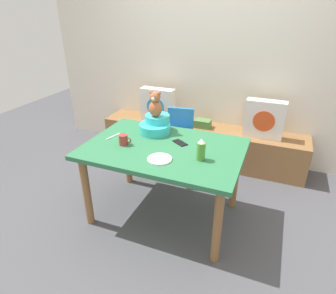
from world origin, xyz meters
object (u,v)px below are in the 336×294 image
at_px(highchair, 178,134).
at_px(coffee_mug, 124,140).
at_px(book_stack, 203,123).
at_px(ketchup_bottle, 201,150).
at_px(teddy_bear, 155,105).
at_px(infant_seat_teal, 156,125).
at_px(pillow_floral_right, 264,119).
at_px(pillow_floral_left, 158,105).
at_px(dinner_plate_near, 160,159).
at_px(dining_table, 164,156).
at_px(cell_phone, 180,143).

bearing_deg(highchair, coffee_mug, -102.77).
bearing_deg(book_stack, ketchup_bottle, -75.37).
distance_m(book_stack, teddy_bear, 1.09).
bearing_deg(infant_seat_teal, coffee_mug, -111.38).
bearing_deg(pillow_floral_right, infant_seat_teal, -135.80).
bearing_deg(pillow_floral_right, book_stack, 178.35).
relative_size(teddy_bear, ketchup_bottle, 1.35).
bearing_deg(pillow_floral_left, dinner_plate_near, -65.41).
distance_m(pillow_floral_left, book_stack, 0.64).
bearing_deg(dining_table, highchair, 100.55).
relative_size(pillow_floral_left, ketchup_bottle, 2.38).
distance_m(infant_seat_teal, cell_phone, 0.35).
height_order(pillow_floral_left, dinner_plate_near, pillow_floral_left).
xyz_separation_m(pillow_floral_right, ketchup_bottle, (-0.38, -1.30, 0.15)).
xyz_separation_m(dining_table, ketchup_bottle, (0.37, -0.10, 0.18)).
xyz_separation_m(ketchup_bottle, coffee_mug, (-0.71, 0.01, -0.04)).
relative_size(infant_seat_teal, dinner_plate_near, 1.65).
bearing_deg(dinner_plate_near, infant_seat_teal, 117.37).
xyz_separation_m(book_stack, teddy_bear, (-0.22, -0.94, 0.51)).
bearing_deg(pillow_floral_left, pillow_floral_right, 0.00).
bearing_deg(dinner_plate_near, highchair, 101.55).
bearing_deg(highchair, book_stack, 69.22).
xyz_separation_m(dining_table, highchair, (-0.15, 0.78, -0.12)).
bearing_deg(cell_phone, pillow_floral_left, 65.73).
distance_m(pillow_floral_left, ketchup_bottle, 1.62).
relative_size(infant_seat_teal, ketchup_bottle, 1.78).
distance_m(pillow_floral_left, highchair, 0.63).
bearing_deg(dinner_plate_near, book_stack, 91.60).
xyz_separation_m(dining_table, infant_seat_teal, (-0.20, 0.27, 0.17)).
xyz_separation_m(pillow_floral_right, infant_seat_teal, (-0.95, -0.92, 0.13)).
relative_size(highchair, dinner_plate_near, 3.95).
xyz_separation_m(pillow_floral_right, dining_table, (-0.75, -1.20, -0.04)).
xyz_separation_m(pillow_floral_right, teddy_bear, (-0.95, -0.92, 0.34)).
bearing_deg(coffee_mug, dining_table, 15.58).
bearing_deg(pillow_floral_left, infant_seat_teal, -66.98).
distance_m(teddy_bear, cell_phone, 0.44).
relative_size(infant_seat_teal, coffee_mug, 2.75).
distance_m(book_stack, coffee_mug, 1.39).
height_order(book_stack, infant_seat_teal, infant_seat_teal).
bearing_deg(dinner_plate_near, ketchup_bottle, 22.30).
distance_m(pillow_floral_left, coffee_mug, 1.32).
height_order(book_stack, teddy_bear, teddy_bear).
relative_size(pillow_floral_left, cell_phone, 3.06).
distance_m(book_stack, infant_seat_teal, 1.01).
xyz_separation_m(infant_seat_teal, coffee_mug, (-0.14, -0.37, -0.02)).
relative_size(pillow_floral_left, teddy_bear, 1.76).
bearing_deg(infant_seat_teal, teddy_bear, -90.00).
distance_m(pillow_floral_right, dining_table, 1.41).
relative_size(teddy_bear, coffee_mug, 2.08).
height_order(dining_table, ketchup_bottle, ketchup_bottle).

